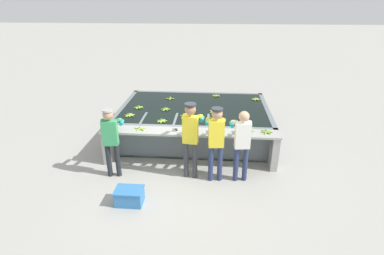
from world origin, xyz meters
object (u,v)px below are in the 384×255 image
object	(u,v)px
banana_bunch_floating_5	(235,122)
banana_bunch_ledge_1	(267,132)
worker_1	(191,133)
banana_bunch_floating_1	(162,121)
banana_bunch_floating_2	(130,115)
banana_bunch_floating_9	(184,117)
banana_bunch_floating_6	(165,109)
knife_0	(177,131)
worker_2	(216,137)
worker_3	(242,140)
banana_bunch_floating_8	(213,118)
banana_bunch_floating_3	(139,107)
banana_bunch_ledge_2	(140,129)
banana_bunch_floating_7	(214,111)
crate	(129,196)
banana_bunch_floating_0	(256,99)
banana_bunch_ledge_0	(248,130)
banana_bunch_floating_10	(170,99)
worker_0	(111,136)
banana_bunch_floating_4	(216,96)

from	to	relation	value
banana_bunch_floating_5	banana_bunch_ledge_1	xyz separation A→B (m)	(0.69, -0.53, 0.00)
worker_1	banana_bunch_floating_1	xyz separation A→B (m)	(-0.81, 1.04, -0.18)
banana_bunch_floating_2	banana_bunch_floating_9	size ratio (longest dim) A/B	1.09
banana_bunch_floating_5	banana_bunch_floating_6	xyz separation A→B (m)	(-1.86, 0.77, -0.00)
banana_bunch_floating_6	knife_0	world-z (taller)	banana_bunch_floating_6
worker_2	worker_3	xyz separation A→B (m)	(0.55, 0.04, -0.06)
banana_bunch_floating_2	banana_bunch_floating_8	xyz separation A→B (m)	(2.18, -0.06, 0.00)
banana_bunch_floating_3	banana_bunch_ledge_2	bearing A→B (deg)	-74.97
banana_bunch_floating_2	banana_bunch_floating_5	bearing A→B (deg)	-5.47
banana_bunch_floating_1	banana_bunch_floating_7	bearing A→B (deg)	31.18
knife_0	worker_2	bearing A→B (deg)	-32.08
banana_bunch_floating_9	crate	world-z (taller)	banana_bunch_floating_9
banana_bunch_floating_1	knife_0	distance (m)	0.72
banana_bunch_floating_0	banana_bunch_floating_6	world-z (taller)	same
banana_bunch_floating_9	banana_bunch_ledge_1	bearing A→B (deg)	-21.89
banana_bunch_floating_0	banana_bunch_ledge_0	xyz separation A→B (m)	(-0.45, -2.33, 0.00)
worker_2	banana_bunch_floating_0	size ratio (longest dim) A/B	6.05
banana_bunch_floating_7	banana_bunch_ledge_1	xyz separation A→B (m)	(1.21, -1.25, 0.00)
banana_bunch_floating_8	banana_bunch_floating_10	size ratio (longest dim) A/B	0.95
banana_bunch_ledge_0	banana_bunch_ledge_2	size ratio (longest dim) A/B	1.02
banana_bunch_floating_8	worker_0	bearing A→B (deg)	-147.88
knife_0	banana_bunch_ledge_0	bearing A→B (deg)	4.89
banana_bunch_floating_9	banana_bunch_floating_6	bearing A→B (deg)	138.20
worker_0	banana_bunch_floating_4	world-z (taller)	worker_0
worker_2	banana_bunch_floating_5	xyz separation A→B (m)	(0.47, 1.18, -0.13)
worker_1	banana_bunch_floating_5	size ratio (longest dim) A/B	7.02
banana_bunch_floating_4	knife_0	bearing A→B (deg)	-107.83
banana_bunch_ledge_0	crate	size ratio (longest dim) A/B	0.51
worker_3	banana_bunch_floating_7	world-z (taller)	worker_3
banana_bunch_floating_1	banana_bunch_floating_9	world-z (taller)	same
worker_2	banana_bunch_floating_8	bearing A→B (deg)	93.30
worker_1	crate	xyz separation A→B (m)	(-1.12, -1.06, -0.91)
banana_bunch_floating_8	knife_0	world-z (taller)	banana_bunch_floating_8
worker_0	banana_bunch_floating_9	world-z (taller)	worker_0
banana_bunch_floating_4	banana_bunch_floating_6	size ratio (longest dim) A/B	1.00
banana_bunch_floating_0	banana_bunch_floating_8	world-z (taller)	same
worker_0	banana_bunch_floating_8	xyz separation A→B (m)	(2.20, 1.38, -0.07)
banana_bunch_ledge_1	banana_bunch_floating_3	bearing A→B (deg)	157.22
banana_bunch_floating_1	banana_bunch_ledge_0	world-z (taller)	banana_bunch_ledge_0
worker_3	crate	world-z (taller)	worker_3
banana_bunch_floating_10	banana_bunch_ledge_0	distance (m)	3.06
worker_3	banana_bunch_ledge_0	size ratio (longest dim) A/B	5.80
worker_0	worker_2	xyz separation A→B (m)	(2.27, -0.00, 0.07)
worker_3	banana_bunch_floating_8	bearing A→B (deg)	115.15
worker_1	worker_2	bearing A→B (deg)	-8.17
banana_bunch_floating_10	worker_3	bearing A→B (deg)	-55.66
banana_bunch_floating_6	banana_bunch_ledge_1	size ratio (longest dim) A/B	1.00
banana_bunch_ledge_0	banana_bunch_floating_4	bearing A→B (deg)	106.13
banana_bunch_ledge_0	banana_bunch_floating_9	bearing A→B (deg)	154.37
banana_bunch_ledge_0	crate	distance (m)	3.03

